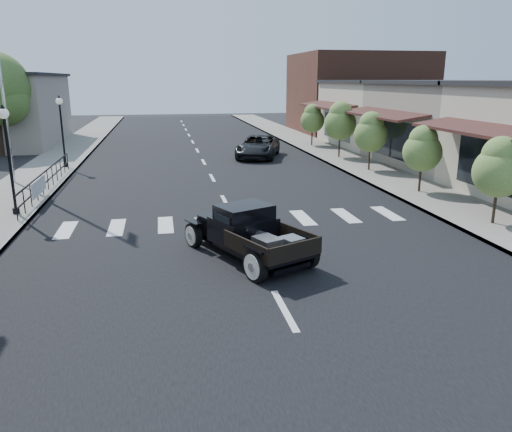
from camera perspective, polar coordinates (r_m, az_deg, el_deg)
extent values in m
plane|color=black|center=(13.51, 0.21, -5.29)|extent=(120.00, 120.00, 0.00)
cube|color=black|center=(27.92, -5.65, 5.50)|extent=(14.00, 80.00, 0.02)
cube|color=gray|center=(28.47, -23.01, 4.67)|extent=(3.00, 80.00, 0.15)
cube|color=gray|center=(29.87, 10.89, 6.07)|extent=(3.00, 80.00, 0.15)
cube|color=gray|center=(30.90, 23.94, 9.41)|extent=(10.00, 9.00, 4.50)
cube|color=#B9AE9C|center=(38.64, 16.39, 11.04)|extent=(10.00, 9.00, 4.50)
cube|color=brown|center=(47.90, 11.56, 13.56)|extent=(11.00, 10.00, 7.00)
imported|color=black|center=(31.45, 0.23, 7.93)|extent=(3.82, 5.44, 1.38)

